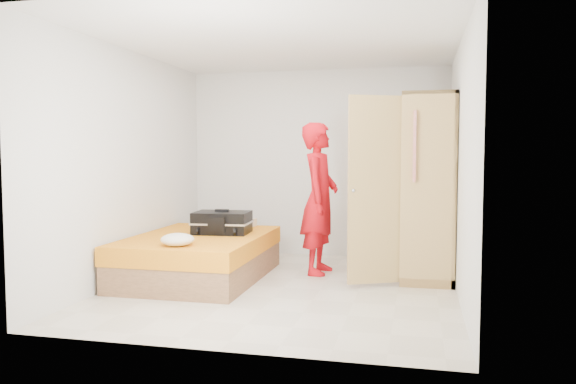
% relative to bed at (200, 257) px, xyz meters
% --- Properties ---
extents(room, '(4.00, 4.02, 2.60)m').
position_rel_bed_xyz_m(room, '(1.05, -0.21, 1.05)').
color(room, beige).
rests_on(room, ground).
extents(bed, '(1.42, 2.02, 0.50)m').
position_rel_bed_xyz_m(bed, '(0.00, 0.00, 0.00)').
color(bed, '#9F6E48').
rests_on(bed, ground).
extents(wardrobe, '(1.12, 1.43, 2.10)m').
position_rel_bed_xyz_m(wardrobe, '(2.50, 0.63, 0.75)').
color(wardrobe, tan).
rests_on(wardrobe, ground).
extents(person, '(0.46, 0.68, 1.81)m').
position_rel_bed_xyz_m(person, '(1.30, 0.60, 0.65)').
color(person, red).
rests_on(person, ground).
extents(suitcase, '(0.69, 0.54, 0.28)m').
position_rel_bed_xyz_m(suitcase, '(0.20, 0.22, 0.37)').
color(suitcase, black).
rests_on(suitcase, bed).
extents(round_cushion, '(0.34, 0.34, 0.13)m').
position_rel_bed_xyz_m(round_cushion, '(0.06, -0.74, 0.31)').
color(round_cushion, white).
rests_on(round_cushion, bed).
extents(pillow, '(0.61, 0.39, 0.10)m').
position_rel_bed_xyz_m(pillow, '(0.11, 0.85, 0.30)').
color(pillow, white).
rests_on(pillow, bed).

